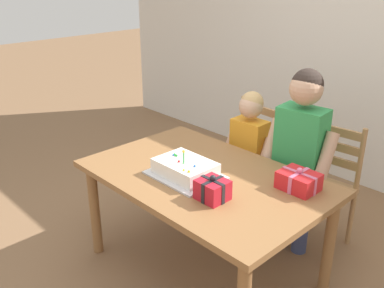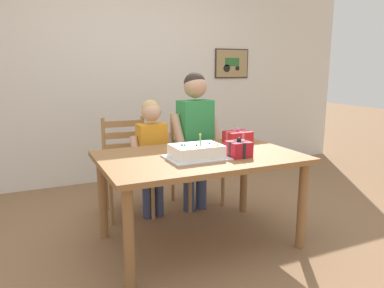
# 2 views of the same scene
# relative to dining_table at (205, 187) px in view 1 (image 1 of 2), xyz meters

# --- Properties ---
(ground_plane) EXTENTS (20.00, 20.00, 0.00)m
(ground_plane) POSITION_rel_dining_table_xyz_m (0.00, 0.00, -0.64)
(ground_plane) COLOR #846042
(back_wall) EXTENTS (6.40, 0.11, 2.60)m
(back_wall) POSITION_rel_dining_table_xyz_m (0.01, 1.99, 0.66)
(back_wall) COLOR silver
(back_wall) RESTS_ON ground
(dining_table) EXTENTS (1.52, 0.98, 0.72)m
(dining_table) POSITION_rel_dining_table_xyz_m (0.00, 0.00, 0.00)
(dining_table) COLOR olive
(dining_table) RESTS_ON ground
(birthday_cake) EXTENTS (0.44, 0.34, 0.19)m
(birthday_cake) POSITION_rel_dining_table_xyz_m (-0.07, -0.10, 0.13)
(birthday_cake) COLOR silver
(birthday_cake) RESTS_ON dining_table
(gift_box_red_large) EXTENTS (0.17, 0.16, 0.15)m
(gift_box_red_large) POSITION_rel_dining_table_xyz_m (0.24, -0.18, 0.15)
(gift_box_red_large) COLOR red
(gift_box_red_large) RESTS_ON dining_table
(gift_box_beside_cake) EXTENTS (0.23, 0.18, 0.14)m
(gift_box_beside_cake) POSITION_rel_dining_table_xyz_m (0.51, 0.27, 0.14)
(gift_box_beside_cake) COLOR red
(gift_box_beside_cake) RESTS_ON dining_table
(chair_left) EXTENTS (0.46, 0.46, 0.92)m
(chair_left) POSITION_rel_dining_table_xyz_m (-0.36, 0.84, -0.17)
(chair_left) COLOR #A87A4C
(chair_left) RESTS_ON ground
(chair_right) EXTENTS (0.45, 0.45, 0.92)m
(chair_right) POSITION_rel_dining_table_xyz_m (0.36, 0.84, -0.17)
(chair_right) COLOR #A87A4C
(chair_right) RESTS_ON ground
(child_older) EXTENTS (0.50, 0.29, 1.34)m
(child_older) POSITION_rel_dining_table_xyz_m (0.27, 0.64, 0.18)
(child_older) COLOR #38426B
(child_older) RESTS_ON ground
(child_younger) EXTENTS (0.40, 0.23, 1.10)m
(child_younger) POSITION_rel_dining_table_xyz_m (-0.17, 0.64, 0.03)
(child_younger) COLOR #38426B
(child_younger) RESTS_ON ground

